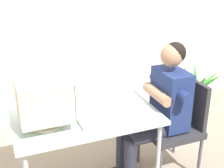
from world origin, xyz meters
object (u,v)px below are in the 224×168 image
object	(u,v)px
potted_plant	(194,102)
office_chair	(177,121)
crt_monitor	(44,98)
desk	(87,122)
person_seated	(159,108)
keyboard	(85,116)

from	to	relation	value
potted_plant	office_chair	bearing A→B (deg)	-137.96
crt_monitor	desk	bearing A→B (deg)	3.53
desk	person_seated	world-z (taller)	person_seated
crt_monitor	office_chair	bearing A→B (deg)	-1.14
person_seated	potted_plant	bearing A→B (deg)	33.93
office_chair	person_seated	world-z (taller)	person_seated
desk	potted_plant	xyz separation A→B (m)	(1.45, 0.50, -0.30)
office_chair	person_seated	size ratio (longest dim) A/B	0.71
desk	potted_plant	size ratio (longest dim) A/B	1.48
potted_plant	crt_monitor	bearing A→B (deg)	-163.86
person_seated	potted_plant	xyz separation A→B (m)	(0.80, 0.54, -0.33)
keyboard	person_seated	bearing A→B (deg)	-2.07
keyboard	potted_plant	xyz separation A→B (m)	(1.48, 0.52, -0.37)
keyboard	office_chair	world-z (taller)	office_chair
crt_monitor	potted_plant	xyz separation A→B (m)	(1.79, 0.52, -0.58)
crt_monitor	person_seated	distance (m)	1.01
crt_monitor	office_chair	size ratio (longest dim) A/B	0.44
crt_monitor	keyboard	distance (m)	0.37
potted_plant	keyboard	bearing A→B (deg)	-160.72
crt_monitor	keyboard	xyz separation A→B (m)	(0.31, 0.00, -0.21)
office_chair	person_seated	distance (m)	0.27
keyboard	desk	bearing A→B (deg)	43.11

